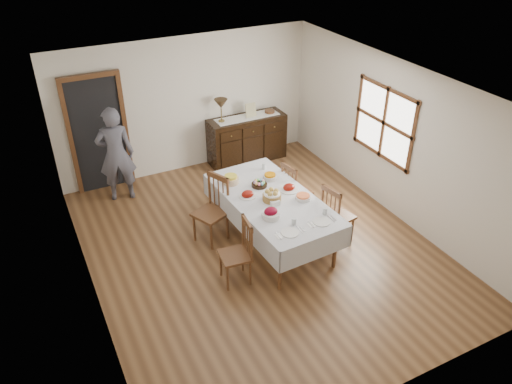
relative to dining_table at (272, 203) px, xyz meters
name	(u,v)px	position (x,y,z in m)	size (l,w,h in m)	color
ground	(259,246)	(-0.24, -0.04, -0.72)	(6.00, 6.00, 0.00)	brown
room_shell	(237,144)	(-0.38, 0.38, 0.92)	(5.02, 6.02, 2.65)	silver
dining_table	(272,203)	(0.00, 0.00, 0.00)	(1.32, 2.42, 0.81)	silver
chair_left_near	(238,252)	(-0.84, -0.59, -0.22)	(0.45, 0.45, 0.98)	brown
chair_left_far	(213,209)	(-0.77, 0.50, -0.16)	(0.60, 0.60, 1.10)	brown
chair_right_near	(336,214)	(0.89, -0.45, -0.20)	(0.49, 0.49, 1.01)	brown
chair_right_far	(295,189)	(0.71, 0.49, -0.22)	(0.47, 0.47, 0.99)	brown
sideboard	(247,139)	(0.88, 2.68, -0.25)	(1.57, 0.57, 0.94)	black
person	(115,151)	(-1.78, 2.39, 0.21)	(0.58, 0.37, 1.86)	#51515D
bread_basket	(272,196)	(-0.03, -0.06, 0.17)	(0.28, 0.28, 0.18)	brown
egg_basket	(259,184)	(-0.01, 0.40, 0.13)	(0.25, 0.25, 0.10)	black
ham_platter_a	(248,195)	(-0.31, 0.21, 0.12)	(0.27, 0.27, 0.11)	silver
ham_platter_b	(289,188)	(0.35, 0.10, 0.12)	(0.33, 0.33, 0.11)	silver
beet_bowl	(271,213)	(-0.26, -0.45, 0.16)	(0.26, 0.26, 0.16)	silver
carrot_bowl	(270,177)	(0.24, 0.51, 0.14)	(0.21, 0.21, 0.10)	silver
pineapple_bowl	(231,180)	(-0.37, 0.69, 0.16)	(0.25, 0.25, 0.14)	tan
casserole_dish	(303,197)	(0.40, -0.24, 0.13)	(0.23, 0.23, 0.08)	silver
butter_dish	(275,203)	(-0.05, -0.19, 0.13)	(0.14, 0.10, 0.07)	silver
setting_left	(291,229)	(-0.16, -0.85, 0.11)	(0.43, 0.31, 0.10)	silver
setting_right	(322,218)	(0.37, -0.83, 0.11)	(0.43, 0.31, 0.10)	silver
glass_far_a	(234,177)	(-0.28, 0.77, 0.14)	(0.07, 0.07, 0.10)	silver
glass_far_b	(264,166)	(0.31, 0.85, 0.15)	(0.06, 0.06, 0.11)	silver
runner	(247,117)	(0.90, 2.68, 0.23)	(1.30, 0.35, 0.01)	white
table_lamp	(221,104)	(0.35, 2.70, 0.58)	(0.26, 0.26, 0.46)	brown
picture_frame	(251,110)	(0.97, 2.67, 0.36)	(0.22, 0.08, 0.28)	tan
deco_bowl	(270,112)	(1.40, 2.67, 0.25)	(0.20, 0.20, 0.06)	brown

